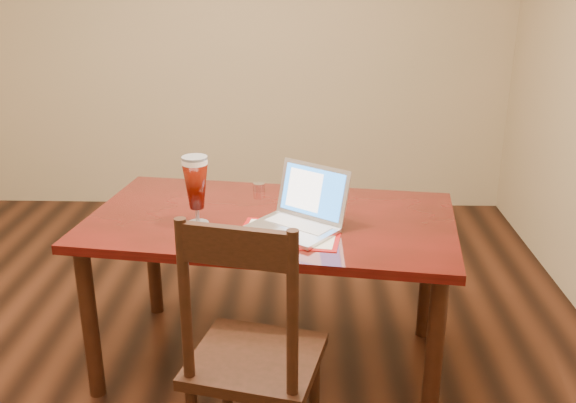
{
  "coord_description": "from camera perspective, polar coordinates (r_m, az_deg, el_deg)",
  "views": [
    {
      "loc": [
        0.68,
        -2.54,
        1.88
      ],
      "look_at": [
        0.59,
        0.13,
        0.89
      ],
      "focal_mm": 40.0,
      "sensor_mm": 36.0,
      "label": 1
    }
  ],
  "objects": [
    {
      "name": "dining_table",
      "position": [
        2.99,
        -1.66,
        -2.88
      ],
      "size": [
        1.79,
        1.16,
        1.1
      ],
      "rotation": [
        0.0,
        0.0,
        -0.14
      ],
      "color": "#530D0B",
      "rests_on": "ground"
    },
    {
      "name": "dining_chair",
      "position": [
        2.44,
        -3.21,
        -13.66
      ],
      "size": [
        0.56,
        0.54,
        1.1
      ],
      "rotation": [
        0.0,
        0.0,
        -0.23
      ],
      "color": "black",
      "rests_on": "ground"
    },
    {
      "name": "ground",
      "position": [
        3.23,
        -11.09,
        -15.76
      ],
      "size": [
        5.0,
        5.0,
        0.0
      ],
      "primitive_type": "plane",
      "color": "black",
      "rests_on": "ground"
    }
  ]
}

